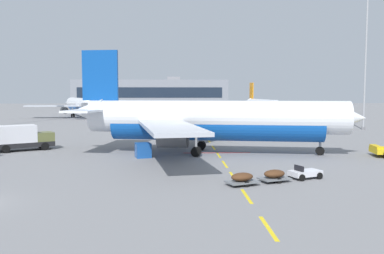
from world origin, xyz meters
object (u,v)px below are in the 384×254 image
(airliner_foreground, at_px, (211,120))
(ground_power_truck, at_px, (22,137))
(apron_light_mast_far, at_px, (366,41))
(uld_cargo_container, at_px, (143,150))
(airliner_far_center, at_px, (261,106))
(baggage_train, at_px, (275,175))
(catering_truck, at_px, (259,125))
(airliner_mid_left, at_px, (80,105))

(airliner_foreground, bearing_deg, ground_power_truck, 172.47)
(airliner_foreground, xyz_separation_m, apron_light_mast_far, (31.78, 28.95, 12.91))
(ground_power_truck, relative_size, uld_cargo_container, 3.69)
(airliner_far_center, distance_m, ground_power_truck, 80.18)
(uld_cargo_container, bearing_deg, baggage_train, -48.02)
(catering_truck, relative_size, baggage_train, 0.81)
(uld_cargo_container, bearing_deg, apron_light_mast_far, 38.85)
(ground_power_truck, bearing_deg, airliner_far_center, 56.86)
(airliner_mid_left, xyz_separation_m, airliner_far_center, (52.73, -2.57, -0.23))
(ground_power_truck, height_order, uld_cargo_container, ground_power_truck)
(airliner_mid_left, height_order, catering_truck, airliner_mid_left)
(catering_truck, height_order, baggage_train, catering_truck)
(airliner_mid_left, distance_m, catering_truck, 67.15)
(airliner_foreground, xyz_separation_m, airliner_mid_left, (-31.97, 72.74, -0.42))
(airliner_foreground, bearing_deg, uld_cargo_container, -159.55)
(airliner_mid_left, relative_size, airliner_far_center, 1.04)
(airliner_far_center, bearing_deg, catering_truck, -102.32)
(airliner_foreground, bearing_deg, apron_light_mast_far, 42.32)
(airliner_foreground, distance_m, baggage_train, 16.49)
(baggage_train, bearing_deg, airliner_mid_left, 112.03)
(uld_cargo_container, bearing_deg, airliner_foreground, 20.45)
(ground_power_truck, height_order, baggage_train, ground_power_truck)
(uld_cargo_container, height_order, apron_light_mast_far, apron_light_mast_far)
(catering_truck, bearing_deg, airliner_mid_left, 128.54)
(airliner_foreground, bearing_deg, catering_truck, 64.04)
(apron_light_mast_far, bearing_deg, uld_cargo_container, -141.15)
(apron_light_mast_far, bearing_deg, airliner_mid_left, 145.51)
(airliner_mid_left, relative_size, uld_cargo_container, 15.35)
(airliner_mid_left, xyz_separation_m, catering_truck, (41.83, -52.50, -1.89))
(airliner_foreground, xyz_separation_m, uld_cargo_container, (-7.72, -2.88, -3.15))
(airliner_mid_left, bearing_deg, airliner_foreground, -66.27)
(airliner_mid_left, bearing_deg, baggage_train, -67.97)
(catering_truck, bearing_deg, airliner_foreground, -115.96)
(airliner_far_center, bearing_deg, baggage_train, -101.18)
(catering_truck, distance_m, ground_power_truck, 37.14)
(catering_truck, relative_size, uld_cargo_container, 3.54)
(airliner_foreground, xyz_separation_m, airliner_far_center, (20.76, 70.18, -0.65))
(airliner_mid_left, xyz_separation_m, uld_cargo_container, (24.25, -75.62, -2.73))
(airliner_mid_left, height_order, ground_power_truck, airliner_mid_left)
(catering_truck, distance_m, apron_light_mast_far, 28.07)
(airliner_far_center, relative_size, uld_cargo_container, 14.83)
(airliner_far_center, relative_size, apron_light_mast_far, 1.06)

